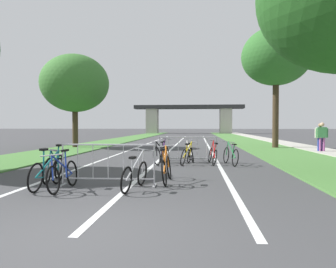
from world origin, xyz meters
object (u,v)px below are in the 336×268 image
Objects in this scene: tree_right_pine_near at (276,57)px; pedestrian_with_backpack at (322,134)px; bicycle_silver_7 at (135,175)px; bicycle_red_8 at (213,155)px; pedestrian_waiting at (320,135)px; bicycle_black_9 at (162,154)px; bicycle_yellow_3 at (187,155)px; bicycle_green_1 at (231,155)px; bicycle_teal_0 at (54,167)px; tree_left_maple_mid at (75,83)px; bicycle_white_2 at (190,153)px; crowd_barrier_nearest at (108,165)px; crowd_barrier_second at (188,150)px; bicycle_orange_5 at (166,168)px; bicycle_blue_4 at (63,175)px; bicycle_teal_10 at (48,172)px; bicycle_purple_6 at (162,152)px.

pedestrian_with_backpack is (1.74, -3.35, -5.07)m from tree_right_pine_near.
bicycle_silver_7 is 0.97× the size of bicycle_red_8.
bicycle_black_9 is at bearing 40.53° from pedestrian_waiting.
bicycle_yellow_3 is 1.00m from bicycle_black_9.
pedestrian_with_backpack is (8.35, 6.03, 0.64)m from bicycle_black_9.
bicycle_green_1 is 1.08× the size of bicycle_yellow_3.
tree_right_pine_near is 4.79× the size of bicycle_red_8.
bicycle_teal_0 is at bearing 169.56° from bicycle_silver_7.
bicycle_white_2 is at bearing -43.27° from tree_left_maple_mid.
tree_right_pine_near is at bearing 47.64° from bicycle_white_2.
crowd_barrier_nearest is 5.50m from bicycle_red_8.
bicycle_orange_5 is (-0.43, -4.54, -0.14)m from crowd_barrier_second.
bicycle_blue_4 is 15.19m from pedestrian_waiting.
bicycle_yellow_3 is 0.96× the size of bicycle_blue_4.
bicycle_teal_10 is (-3.17, -4.97, 0.02)m from bicycle_yellow_3.
pedestrian_with_backpack is (5.67, 6.08, 0.66)m from bicycle_green_1.
bicycle_teal_10 is at bearing -70.84° from tree_left_maple_mid.
pedestrian_with_backpack is (7.35, 6.11, 0.67)m from bicycle_yellow_3.
tree_left_maple_mid is 2.67× the size of crowd_barrier_nearest.
pedestrian_waiting is (6.31, 6.07, 0.64)m from bicycle_red_8.
bicycle_teal_10 is at bearing -169.36° from bicycle_silver_7.
bicycle_purple_6 is (-1.16, -0.12, 0.03)m from bicycle_white_2.
bicycle_green_1 is 1.05× the size of bicycle_silver_7.
pedestrian_waiting is at bearing -62.18° from tree_right_pine_near.
tree_right_pine_near is at bearing -131.84° from bicycle_teal_0.
bicycle_teal_10 is at bearing -135.56° from bicycle_red_8.
bicycle_orange_5 reaches higher than bicycle_silver_7.
tree_left_maple_mid reaches higher than bicycle_yellow_3.
crowd_barrier_second is at bearing -45.57° from tree_left_maple_mid.
bicycle_white_2 is 0.94× the size of bicycle_orange_5.
bicycle_purple_6 is at bearing -128.33° from tree_right_pine_near.
bicycle_blue_4 is at bearing -142.60° from bicycle_green_1.
bicycle_red_8 is at bearing -22.19° from crowd_barrier_second.
bicycle_blue_4 is at bearing 62.21° from pedestrian_with_backpack.
bicycle_red_8 reaches higher than bicycle_blue_4.
bicycle_orange_5 is 5.01m from bicycle_purple_6.
crowd_barrier_second reaches higher than bicycle_orange_5.
bicycle_orange_5 reaches higher than bicycle_yellow_3.
bicycle_purple_6 reaches higher than bicycle_black_9.
bicycle_white_2 is 1.51m from bicycle_black_9.
crowd_barrier_second is 1.42× the size of bicycle_black_9.
bicycle_yellow_3 is 5.05m from bicycle_silver_7.
tree_right_pine_near is at bearing 74.93° from bicycle_silver_7.
pedestrian_waiting is at bearing -155.08° from bicycle_purple_6.
bicycle_purple_6 is at bearing -123.23° from bicycle_teal_0.
bicycle_blue_4 is at bearing 86.09° from bicycle_black_9.
bicycle_orange_5 is (-6.03, -13.42, -5.71)m from tree_right_pine_near.
tree_left_maple_mid is 11.96m from crowd_barrier_second.
bicycle_yellow_3 is at bearing -103.58° from bicycle_white_2.
bicycle_red_8 is (2.06, 5.11, 0.01)m from bicycle_silver_7.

